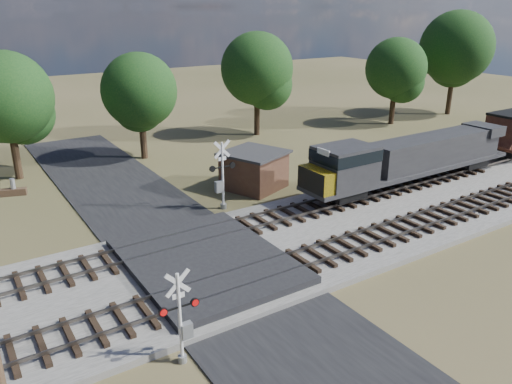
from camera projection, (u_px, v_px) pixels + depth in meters
ground at (211, 273)px, 23.94m from camera, size 160.00×160.00×0.00m
ballast_bed at (357, 221)px, 29.35m from camera, size 140.00×10.00×0.30m
road at (211, 272)px, 23.92m from camera, size 7.00×60.00×0.08m
crossing_panel at (206, 263)px, 24.22m from camera, size 7.00×9.00×0.62m
track_near at (288, 265)px, 23.80m from camera, size 140.00×2.60×0.33m
track_far at (235, 228)px, 27.74m from camera, size 140.00×2.60×0.33m
crossing_signal_near at (182, 325)px, 17.43m from camera, size 1.50×0.32×3.72m
crossing_signal_far at (221, 181)px, 30.87m from camera, size 1.79×0.39×4.44m
equipment_shed at (254, 170)px, 34.70m from camera, size 5.02×5.02×2.65m
treeline at (170, 77)px, 40.41m from camera, size 81.35×11.30×11.73m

